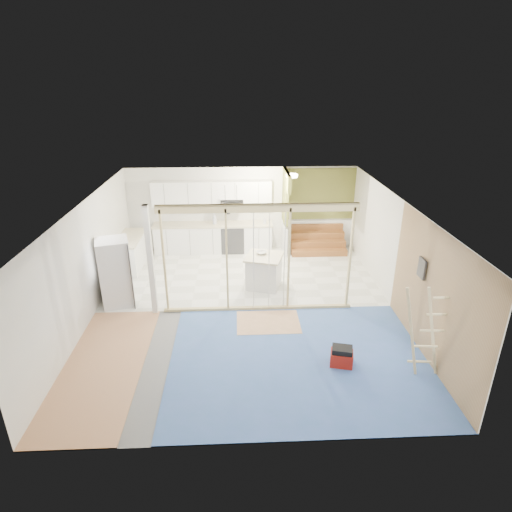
{
  "coord_description": "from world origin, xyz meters",
  "views": [
    {
      "loc": [
        -0.16,
        -8.83,
        5.1
      ],
      "look_at": [
        0.28,
        0.6,
        1.13
      ],
      "focal_mm": 30.0,
      "sensor_mm": 36.0,
      "label": 1
    }
  ],
  "objects_px": {
    "ladder": "(425,332)",
    "fridge": "(116,273)",
    "island": "(264,272)",
    "toolbox": "(342,357)"
  },
  "relations": [
    {
      "from": "ladder",
      "to": "fridge",
      "type": "bearing_deg",
      "value": 177.58
    },
    {
      "from": "island",
      "to": "ladder",
      "type": "distance_m",
      "value": 4.54
    },
    {
      "from": "fridge",
      "to": "island",
      "type": "distance_m",
      "value": 3.66
    },
    {
      "from": "island",
      "to": "ladder",
      "type": "relative_size",
      "value": 0.64
    },
    {
      "from": "toolbox",
      "to": "ladder",
      "type": "xyz_separation_m",
      "value": [
        1.38,
        -0.28,
        0.7
      ]
    },
    {
      "from": "fridge",
      "to": "ladder",
      "type": "relative_size",
      "value": 0.96
    },
    {
      "from": "ladder",
      "to": "toolbox",
      "type": "bearing_deg",
      "value": -168.66
    },
    {
      "from": "fridge",
      "to": "island",
      "type": "height_order",
      "value": "fridge"
    },
    {
      "from": "fridge",
      "to": "ladder",
      "type": "bearing_deg",
      "value": -42.18
    },
    {
      "from": "toolbox",
      "to": "island",
      "type": "bearing_deg",
      "value": 124.37
    }
  ]
}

